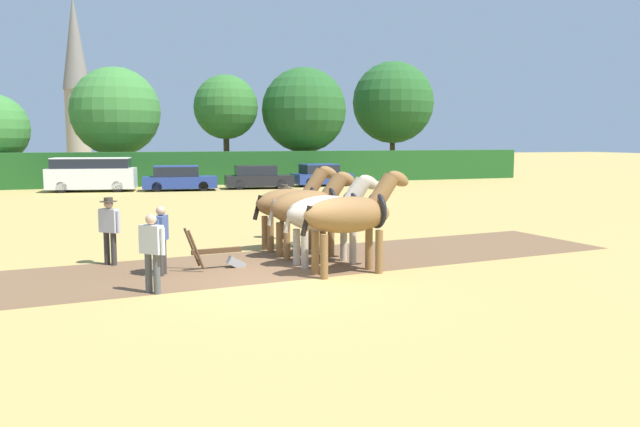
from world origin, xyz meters
The scene contains 21 objects.
ground_plane centered at (0.00, 0.00, 0.00)m, with size 240.00×240.00×0.00m, color #A88E4C.
plowed_furrow_strip centered at (-2.10, 1.66, 0.00)m, with size 24.14×3.91×0.01m, color brown.
hedgerow centered at (0.00, 30.91, 1.16)m, with size 57.52×1.20×2.32m, color #1E511E.
tree_left centered at (-2.43, 34.24, 5.13)m, with size 6.32×6.32×8.30m.
tree_center_left centered at (5.40, 33.69, 5.55)m, with size 4.79×4.79×7.97m.
tree_center centered at (11.46, 33.35, 5.42)m, with size 6.55×6.55×8.70m.
tree_center_right centered at (19.72, 34.68, 6.23)m, with size 6.79×6.79×9.64m.
church_spire centered at (-5.90, 68.80, 10.65)m, with size 3.13×3.13×20.35m.
draft_horse_lead_left centered at (1.80, 0.19, 1.40)m, with size 2.90×1.09×2.47m.
draft_horse_lead_right centered at (1.67, 1.40, 1.31)m, with size 2.71×1.12×2.32m.
draft_horse_trail_left centered at (1.56, 2.62, 1.34)m, with size 2.65×1.15×2.34m.
draft_horse_trail_right centered at (1.46, 3.85, 1.34)m, with size 2.68×1.04×2.45m.
plow centered at (-0.98, 1.77, 0.31)m, with size 1.51×0.50×1.13m.
farmer_at_plow centered at (-2.41, 1.50, 0.93)m, with size 0.37×0.61×1.61m.
farmer_beside_team centered at (1.77, 5.66, 1.02)m, with size 0.46×0.55×1.73m.
farmer_onlooker_left centered at (-2.76, -0.22, 0.95)m, with size 0.49×0.50×1.64m.
farmer_onlooker_right centered at (-3.52, 3.14, 1.00)m, with size 0.51×0.48×1.70m.
parked_van centered at (-4.13, 27.33, 1.06)m, with size 5.38×2.81×2.06m.
parked_car_left centered at (0.94, 26.25, 0.74)m, with size 4.66×2.31×1.54m.
parked_car_center_left centered at (5.97, 26.23, 0.71)m, with size 4.47×2.19×1.48m.
parked_car_center centered at (10.58, 27.00, 0.72)m, with size 4.07×2.09×1.50m.
Camera 1 is at (-3.71, -13.11, 3.12)m, focal length 35.00 mm.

